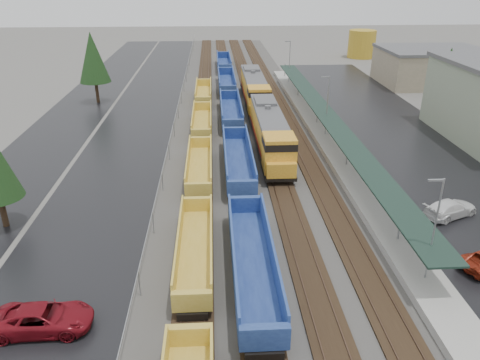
% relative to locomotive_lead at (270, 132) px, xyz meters
% --- Properties ---
extents(ballast_strip, '(20.00, 160.00, 0.08)m').
position_rel_locomotive_lead_xyz_m(ballast_strip, '(-2.00, 14.32, -2.48)').
color(ballast_strip, '#302D2B').
rests_on(ballast_strip, ground).
extents(trackbed, '(14.60, 160.00, 0.22)m').
position_rel_locomotive_lead_xyz_m(trackbed, '(-2.00, 14.32, -2.36)').
color(trackbed, black).
rests_on(trackbed, ground).
extents(west_parking_lot, '(10.00, 160.00, 0.02)m').
position_rel_locomotive_lead_xyz_m(west_parking_lot, '(-17.00, 14.32, -2.51)').
color(west_parking_lot, black).
rests_on(west_parking_lot, ground).
extents(west_road, '(9.00, 160.00, 0.02)m').
position_rel_locomotive_lead_xyz_m(west_road, '(-27.00, 14.32, -2.51)').
color(west_road, black).
rests_on(west_road, ground).
extents(east_commuter_lot, '(16.00, 100.00, 0.02)m').
position_rel_locomotive_lead_xyz_m(east_commuter_lot, '(17.00, 4.32, -2.51)').
color(east_commuter_lot, black).
rests_on(east_commuter_lot, ground).
extents(station_platform, '(3.00, 80.00, 8.00)m').
position_rel_locomotive_lead_xyz_m(station_platform, '(7.50, 4.32, -1.79)').
color(station_platform, '#9E9B93').
rests_on(station_platform, ground).
extents(chainlink_fence, '(0.08, 160.04, 2.02)m').
position_rel_locomotive_lead_xyz_m(chainlink_fence, '(-11.50, 12.75, -0.91)').
color(chainlink_fence, gray).
rests_on(chainlink_fence, ground).
extents(distant_hills, '(301.00, 140.00, 25.20)m').
position_rel_locomotive_lead_xyz_m(distant_hills, '(42.79, 165.00, -2.52)').
color(distant_hills, '#53624C').
rests_on(distant_hills, ground).
extents(tree_west_far, '(4.84, 4.84, 11.00)m').
position_rel_locomotive_lead_xyz_m(tree_west_far, '(-25.00, 24.32, 4.61)').
color(tree_west_far, '#332316').
rests_on(tree_west_far, ground).
extents(tree_east, '(4.40, 4.40, 10.00)m').
position_rel_locomotive_lead_xyz_m(tree_east, '(26.00, 12.32, 3.95)').
color(tree_east, '#332316').
rests_on(tree_east, ground).
extents(locomotive_lead, '(3.19, 21.02, 4.76)m').
position_rel_locomotive_lead_xyz_m(locomotive_lead, '(0.00, 0.00, 0.00)').
color(locomotive_lead, black).
rests_on(locomotive_lead, ground).
extents(locomotive_trail, '(3.19, 21.02, 4.76)m').
position_rel_locomotive_lead_xyz_m(locomotive_trail, '(0.00, 21.00, 0.00)').
color(locomotive_trail, black).
rests_on(locomotive_trail, ground).
extents(well_string_yellow, '(2.50, 91.04, 2.22)m').
position_rel_locomotive_lead_xyz_m(well_string_yellow, '(-8.00, -14.13, -1.40)').
color(well_string_yellow, gold).
rests_on(well_string_yellow, ground).
extents(well_string_blue, '(2.82, 128.86, 2.50)m').
position_rel_locomotive_lead_xyz_m(well_string_blue, '(-4.00, -5.14, -1.29)').
color(well_string_blue, navy).
rests_on(well_string_blue, ground).
extents(storage_tank, '(6.42, 6.42, 6.42)m').
position_rel_locomotive_lead_xyz_m(storage_tank, '(29.56, 63.19, 0.69)').
color(storage_tank, '#B48F24').
rests_on(storage_tank, ground).
extents(parked_car_west_c, '(2.76, 5.81, 1.60)m').
position_rel_locomotive_lead_xyz_m(parked_car_west_c, '(-16.78, -28.47, -1.72)').
color(parked_car_west_c, maroon).
rests_on(parked_car_west_c, ground).
extents(parked_car_east_c, '(4.03, 5.56, 1.50)m').
position_rel_locomotive_lead_xyz_m(parked_car_east_c, '(13.81, -16.21, -1.77)').
color(parked_car_east_c, white).
rests_on(parked_car_east_c, ground).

